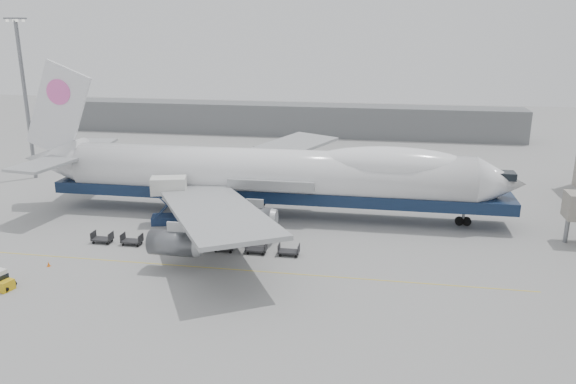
# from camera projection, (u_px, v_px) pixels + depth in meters

# --- Properties ---
(ground) EXTENTS (260.00, 260.00, 0.00)m
(ground) POSITION_uv_depth(u_px,v_px,m) (247.00, 248.00, 63.54)
(ground) COLOR gray
(ground) RESTS_ON ground
(apron_line) EXTENTS (60.00, 0.15, 0.01)m
(apron_line) POSITION_uv_depth(u_px,v_px,m) (233.00, 269.00, 57.87)
(apron_line) COLOR gold
(apron_line) RESTS_ON ground
(hangar) EXTENTS (110.00, 8.00, 7.00)m
(hangar) POSITION_uv_depth(u_px,v_px,m) (277.00, 119.00, 130.34)
(hangar) COLOR slate
(hangar) RESTS_ON ground
(floodlight_mast) EXTENTS (2.40, 2.40, 25.43)m
(floodlight_mast) POSITION_uv_depth(u_px,v_px,m) (25.00, 91.00, 89.07)
(floodlight_mast) COLOR slate
(floodlight_mast) RESTS_ON ground
(airliner) EXTENTS (67.00, 55.30, 19.98)m
(airliner) POSITION_uv_depth(u_px,v_px,m) (273.00, 174.00, 73.18)
(airliner) COLOR white
(airliner) RESTS_ON ground
(catering_truck) EXTENTS (5.14, 4.12, 6.04)m
(catering_truck) POSITION_uv_depth(u_px,v_px,m) (170.00, 197.00, 70.63)
(catering_truck) COLOR navy
(catering_truck) RESTS_ON ground
(traffic_cone) EXTENTS (0.35, 0.35, 0.52)m
(traffic_cone) POSITION_uv_depth(u_px,v_px,m) (49.00, 264.00, 58.57)
(traffic_cone) COLOR orange
(traffic_cone) RESTS_ON ground
(dolly_0) EXTENTS (2.30, 1.35, 1.30)m
(dolly_0) POSITION_uv_depth(u_px,v_px,m) (102.00, 238.00, 64.92)
(dolly_0) COLOR #2D2D30
(dolly_0) RESTS_ON ground
(dolly_1) EXTENTS (2.30, 1.35, 1.30)m
(dolly_1) POSITION_uv_depth(u_px,v_px,m) (132.00, 240.00, 64.32)
(dolly_1) COLOR #2D2D30
(dolly_1) RESTS_ON ground
(dolly_2) EXTENTS (2.30, 1.35, 1.30)m
(dolly_2) POSITION_uv_depth(u_px,v_px,m) (162.00, 242.00, 63.72)
(dolly_2) COLOR #2D2D30
(dolly_2) RESTS_ON ground
(dolly_3) EXTENTS (2.30, 1.35, 1.30)m
(dolly_3) POSITION_uv_depth(u_px,v_px,m) (193.00, 244.00, 63.12)
(dolly_3) COLOR #2D2D30
(dolly_3) RESTS_ON ground
(dolly_4) EXTENTS (2.30, 1.35, 1.30)m
(dolly_4) POSITION_uv_depth(u_px,v_px,m) (224.00, 247.00, 62.52)
(dolly_4) COLOR #2D2D30
(dolly_4) RESTS_ON ground
(dolly_5) EXTENTS (2.30, 1.35, 1.30)m
(dolly_5) POSITION_uv_depth(u_px,v_px,m) (256.00, 249.00, 61.92)
(dolly_5) COLOR #2D2D30
(dolly_5) RESTS_ON ground
(dolly_6) EXTENTS (2.30, 1.35, 1.30)m
(dolly_6) POSITION_uv_depth(u_px,v_px,m) (289.00, 251.00, 61.32)
(dolly_6) COLOR #2D2D30
(dolly_6) RESTS_ON ground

